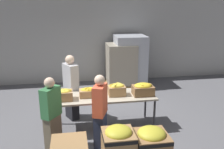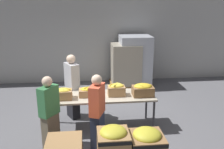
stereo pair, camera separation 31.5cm
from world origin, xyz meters
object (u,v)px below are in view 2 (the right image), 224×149
(volunteer_1, at_px, (97,112))
(pallet_stack_0, at_px, (126,66))
(volunteer_2, at_px, (72,87))
(banana_box_0, at_px, (63,93))
(banana_box_3, at_px, (143,89))
(donation_bin_1, at_px, (113,145))
(donation_bin_2, at_px, (147,146))
(banana_box_2, at_px, (116,89))
(volunteer_0, at_px, (50,113))
(sorting_table, at_px, (103,98))
(banana_box_1, at_px, (89,92))
(pallet_stack_1, at_px, (135,61))

(volunteer_1, bearing_deg, pallet_stack_0, 4.00)
(volunteer_2, bearing_deg, banana_box_0, -39.74)
(banana_box_3, xyz_separation_m, donation_bin_1, (-0.83, -1.35, -0.54))
(donation_bin_2, bearing_deg, volunteer_1, 143.11)
(banana_box_2, bearing_deg, volunteer_0, -154.34)
(sorting_table, xyz_separation_m, banana_box_2, (0.30, -0.02, 0.20))
(volunteer_2, bearing_deg, pallet_stack_0, 115.25)
(banana_box_0, bearing_deg, volunteer_0, -110.94)
(donation_bin_1, bearing_deg, banana_box_1, 105.20)
(volunteer_2, height_order, donation_bin_1, volunteer_2)
(banana_box_2, height_order, donation_bin_1, banana_box_2)
(volunteer_2, distance_m, pallet_stack_1, 3.11)
(sorting_table, bearing_deg, volunteer_2, 139.39)
(sorting_table, relative_size, banana_box_1, 5.15)
(banana_box_2, xyz_separation_m, donation_bin_1, (-0.23, -1.43, -0.54))
(banana_box_2, distance_m, volunteer_0, 1.59)
(sorting_table, relative_size, volunteer_1, 1.51)
(pallet_stack_1, bearing_deg, volunteer_0, -123.53)
(banana_box_2, xyz_separation_m, volunteer_1, (-0.48, -0.78, -0.18))
(banana_box_2, distance_m, donation_bin_1, 1.54)
(donation_bin_2, distance_m, pallet_stack_0, 4.33)
(banana_box_3, relative_size, pallet_stack_1, 0.27)
(banana_box_2, distance_m, volunteer_2, 1.22)
(banana_box_1, distance_m, volunteer_2, 0.75)
(banana_box_1, bearing_deg, volunteer_2, 123.38)
(donation_bin_2, height_order, pallet_stack_0, pallet_stack_0)
(volunteer_1, xyz_separation_m, donation_bin_1, (0.25, -0.64, -0.36))
(banana_box_0, xyz_separation_m, pallet_stack_1, (2.20, 3.06, -0.06))
(banana_box_3, bearing_deg, banana_box_0, -179.83)
(banana_box_3, distance_m, volunteer_1, 1.30)
(sorting_table, relative_size, volunteer_2, 1.42)
(donation_bin_2, bearing_deg, pallet_stack_0, 86.07)
(sorting_table, height_order, volunteer_0, volunteer_0)
(banana_box_1, relative_size, donation_bin_1, 0.59)
(donation_bin_2, bearing_deg, volunteer_0, 157.58)
(banana_box_2, relative_size, pallet_stack_0, 0.26)
(banana_box_0, bearing_deg, banana_box_1, 10.19)
(volunteer_2, height_order, pallet_stack_1, pallet_stack_1)
(pallet_stack_0, height_order, pallet_stack_1, pallet_stack_1)
(sorting_table, height_order, donation_bin_1, sorting_table)
(sorting_table, bearing_deg, pallet_stack_0, 71.10)
(sorting_table, bearing_deg, banana_box_0, -173.80)
(sorting_table, distance_m, volunteer_1, 0.82)
(banana_box_2, bearing_deg, donation_bin_1, -99.10)
(donation_bin_1, relative_size, donation_bin_2, 1.12)
(sorting_table, xyz_separation_m, volunteer_2, (-0.73, 0.63, 0.07))
(donation_bin_2, distance_m, pallet_stack_1, 4.48)
(banana_box_3, distance_m, donation_bin_2, 1.49)
(volunteer_0, bearing_deg, banana_box_3, -37.68)
(sorting_table, bearing_deg, pallet_stack_1, 66.19)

